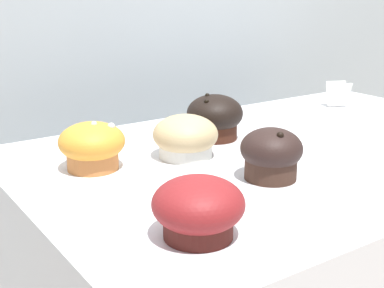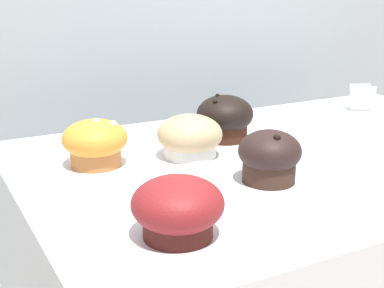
{
  "view_description": "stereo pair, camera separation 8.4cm",
  "coord_description": "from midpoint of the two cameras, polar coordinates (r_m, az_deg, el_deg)",
  "views": [
    {
      "loc": [
        -0.68,
        -0.67,
        1.19
      ],
      "look_at": [
        -0.23,
        0.0,
        0.94
      ],
      "focal_mm": 50.0,
      "sensor_mm": 36.0,
      "label": 1
    },
    {
      "loc": [
        -0.61,
        -0.71,
        1.19
      ],
      "look_at": [
        -0.23,
        0.0,
        0.94
      ],
      "focal_mm": 50.0,
      "sensor_mm": 36.0,
      "label": 2
    }
  ],
  "objects": [
    {
      "name": "muffin_front_left",
      "position": [
        0.82,
        5.54,
        -1.1
      ],
      "size": [
        0.1,
        0.1,
        0.08
      ],
      "color": "#3B251C",
      "rests_on": "display_counter"
    },
    {
      "name": "wall_back",
      "position": [
        1.47,
        -7.52,
        5.45
      ],
      "size": [
        3.2,
        0.1,
        1.8
      ],
      "primitive_type": "cube",
      "color": "#A8B2B7",
      "rests_on": "ground"
    },
    {
      "name": "muffin_front_right",
      "position": [
        0.63,
        -3.19,
        -6.95
      ],
      "size": [
        0.11,
        0.11,
        0.07
      ],
      "color": "#4B1B17",
      "rests_on": "display_counter"
    },
    {
      "name": "muffin_back_right",
      "position": [
        0.88,
        -13.34,
        -0.21
      ],
      "size": [
        0.11,
        0.11,
        0.08
      ],
      "color": "#C6783E",
      "rests_on": "display_counter"
    },
    {
      "name": "price_card",
      "position": [
        1.32,
        13.59,
        5.18
      ],
      "size": [
        0.06,
        0.06,
        0.06
      ],
      "color": "white",
      "rests_on": "display_counter"
    },
    {
      "name": "muffin_back_left",
      "position": [
        0.92,
        -3.35,
        0.66
      ],
      "size": [
        0.11,
        0.11,
        0.07
      ],
      "color": "silver",
      "rests_on": "display_counter"
    },
    {
      "name": "muffin_front_center",
      "position": [
        1.02,
        0.09,
        2.85
      ],
      "size": [
        0.11,
        0.11,
        0.09
      ],
      "color": "#3A1C12",
      "rests_on": "display_counter"
    }
  ]
}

